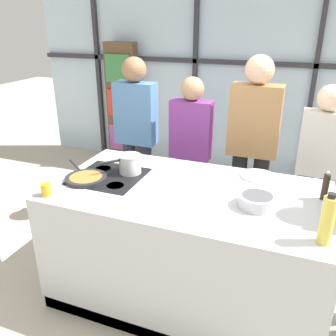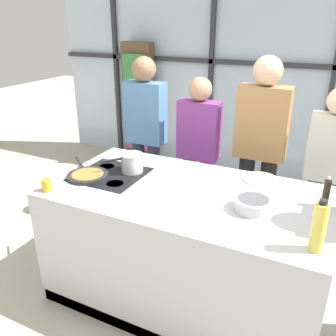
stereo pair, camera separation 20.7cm
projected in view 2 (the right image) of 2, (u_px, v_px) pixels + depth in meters
ground_plane at (184, 293)px, 2.90m from camera, size 18.00×18.00×0.00m
back_window_wall at (269, 75)px, 4.57m from camera, size 6.40×0.10×2.80m
bookshelf at (139, 103)px, 5.36m from camera, size 0.46×0.19×1.77m
demo_island at (185, 245)px, 2.72m from camera, size 1.98×1.08×0.94m
spectator_far_left at (145, 130)px, 3.70m from camera, size 0.42×0.24×1.74m
spectator_center_left at (198, 147)px, 3.50m from camera, size 0.40×0.22×1.58m
spectator_center_right at (260, 144)px, 3.21m from camera, size 0.45×0.25×1.80m
spectator_far_right at (329, 167)px, 3.02m from camera, size 0.39×0.22×1.58m
frying_pan at (87, 175)px, 2.75m from camera, size 0.48×0.42×0.03m
saucepan at (132, 162)px, 2.82m from camera, size 0.26×0.28×0.15m
white_plate at (260, 179)px, 2.70m from camera, size 0.27×0.27×0.01m
mixing_bowl at (253, 204)px, 2.27m from camera, size 0.25×0.25×0.08m
oil_bottle at (319, 227)px, 1.83m from camera, size 0.08×0.08×0.30m
pepper_grinder at (326, 192)px, 2.30m from camera, size 0.04×0.04×0.21m
juice_glass_near at (47, 185)px, 2.52m from camera, size 0.07×0.07×0.09m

